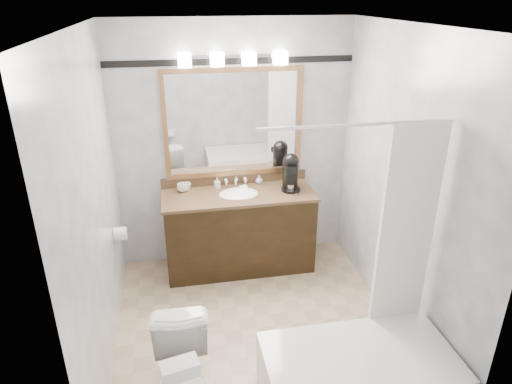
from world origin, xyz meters
The scene contains 14 objects.
room centered at (0.00, 0.00, 1.25)m, with size 2.42×2.62×2.52m.
vanity centered at (0.00, 1.02, 0.44)m, with size 1.53×0.58×0.97m.
mirror centered at (0.00, 1.28, 1.50)m, with size 1.40×0.04×1.10m.
vanity_light_bar centered at (0.00, 1.23, 2.13)m, with size 1.02×0.14×0.12m.
accent_stripe centered at (0.00, 1.29, 2.10)m, with size 2.40×0.01×0.06m, color black.
bathtub centered at (0.55, -0.90, 0.28)m, with size 1.30×0.75×1.96m.
tp_roll centered at (-1.14, 0.66, 0.70)m, with size 0.12×0.12×0.11m, color white.
tissue_box centered at (-0.67, -1.12, 0.75)m, with size 0.22×0.12×0.09m, color white.
coffee_maker centered at (0.54, 1.05, 1.04)m, with size 0.19×0.24×0.37m.
cup_left centered at (-0.55, 1.18, 0.89)m, with size 0.11×0.11×0.08m, color white.
cup_right centered at (-0.50, 1.20, 0.89)m, with size 0.08×0.08×0.08m, color white.
soap_bottle_a centered at (-0.20, 1.20, 0.91)m, with size 0.05×0.05×0.11m, color white.
soap_bottle_b centered at (0.25, 1.23, 0.90)m, with size 0.07×0.07×0.09m, color white.
soap_bar centered at (0.07, 1.13, 0.86)m, with size 0.08×0.05×0.03m, color beige.
Camera 1 is at (-0.61, -3.12, 2.70)m, focal length 32.00 mm.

